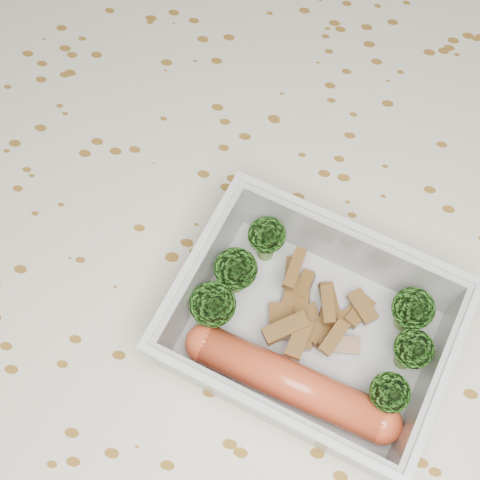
# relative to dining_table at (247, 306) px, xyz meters

# --- Properties ---
(ground_plane) EXTENTS (4.00, 4.00, 0.00)m
(ground_plane) POSITION_rel_dining_table_xyz_m (0.00, 0.00, -0.67)
(ground_plane) COLOR olive
(ground_plane) RESTS_ON ground
(dining_table) EXTENTS (1.40, 0.90, 0.75)m
(dining_table) POSITION_rel_dining_table_xyz_m (0.00, 0.00, 0.00)
(dining_table) COLOR brown
(dining_table) RESTS_ON ground
(tablecloth) EXTENTS (1.46, 0.96, 0.19)m
(tablecloth) POSITION_rel_dining_table_xyz_m (0.00, 0.00, 0.05)
(tablecloth) COLOR silver
(tablecloth) RESTS_ON dining_table
(lunch_container) EXTENTS (0.20, 0.17, 0.06)m
(lunch_container) POSITION_rel_dining_table_xyz_m (0.05, -0.04, 0.11)
(lunch_container) COLOR silver
(lunch_container) RESTS_ON tablecloth
(broccoli_florets) EXTENTS (0.16, 0.11, 0.05)m
(broccoli_florets) POSITION_rel_dining_table_xyz_m (0.05, -0.03, 0.12)
(broccoli_florets) COLOR #608C3F
(broccoli_florets) RESTS_ON lunch_container
(meat_pile) EXTENTS (0.08, 0.08, 0.03)m
(meat_pile) POSITION_rel_dining_table_xyz_m (0.05, -0.03, 0.10)
(meat_pile) COLOR brown
(meat_pile) RESTS_ON lunch_container
(sausage) EXTENTS (0.15, 0.05, 0.03)m
(sausage) POSITION_rel_dining_table_xyz_m (0.04, -0.08, 0.11)
(sausage) COLOR #D04C28
(sausage) RESTS_ON lunch_container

